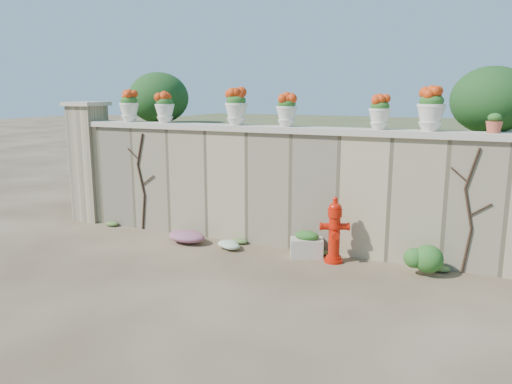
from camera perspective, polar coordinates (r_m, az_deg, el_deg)
The scene contains 21 objects.
ground at distance 7.54m, azimuth -3.53°, elevation -9.51°, with size 80.00×80.00×0.00m, color #473523.
stone_wall at distance 8.83m, azimuth 1.87°, elevation 0.39°, with size 8.00×0.40×2.00m, color tan.
wall_cap at distance 8.69m, azimuth 1.91°, elevation 7.20°, with size 8.10×0.52×0.10m, color beige.
gate_pillar at distance 11.05m, azimuth -18.45°, elevation 3.39°, with size 0.72×0.72×2.48m.
raised_fill at distance 11.81m, azimuth 7.86°, elevation 3.10°, with size 9.00×6.00×2.00m, color #384C23.
back_shrub_left at distance 11.28m, azimuth -11.06°, elevation 10.51°, with size 1.30×1.30×1.10m, color #143814.
back_shrub_right at distance 9.21m, azimuth 25.29°, elevation 9.48°, with size 1.30×1.30×1.10m, color #143814.
vine_left at distance 9.97m, azimuth -12.96°, elevation 1.33°, with size 0.60×0.04×1.91m.
vine_right at distance 7.97m, azimuth 23.17°, elevation -1.83°, with size 0.60×0.04×1.91m.
fire_hydrant at distance 8.02m, azimuth 8.96°, elevation -4.30°, with size 0.46×0.33×1.06m.
planter_box at distance 8.32m, azimuth 5.80°, elevation -6.02°, with size 0.60×0.49×0.44m.
green_shrub at distance 7.88m, azimuth 18.48°, elevation -6.89°, with size 0.62×0.56×0.59m, color #1E5119.
magenta_clump at distance 9.16m, azimuth -8.65°, elevation -4.89°, with size 1.03×0.69×0.27m, color #CA2890.
white_flowers at distance 8.68m, azimuth -2.74°, elevation -6.04°, with size 0.49×0.39×0.18m, color white.
urn_pot_0 at distance 10.24m, azimuth -14.31°, elevation 9.43°, with size 0.38×0.38×0.60m.
urn_pot_1 at distance 9.74m, azimuth -10.39°, elevation 9.45°, with size 0.37×0.37×0.57m.
urn_pot_2 at distance 8.97m, azimuth -2.28°, elevation 9.64°, with size 0.40×0.40×0.63m.
urn_pot_3 at distance 8.58m, azimuth 3.52°, elevation 9.31°, with size 0.36×0.36×0.56m.
urn_pot_4 at distance 8.15m, azimuth 13.94°, elevation 8.80°, with size 0.34×0.34×0.53m.
urn_pot_5 at distance 8.04m, azimuth 19.37°, elevation 8.89°, with size 0.42×0.42×0.65m.
terracotta_pot at distance 8.02m, azimuth 25.56°, elevation 7.01°, with size 0.23×0.23×0.28m.
Camera 1 is at (3.33, -6.21, 2.69)m, focal length 35.00 mm.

